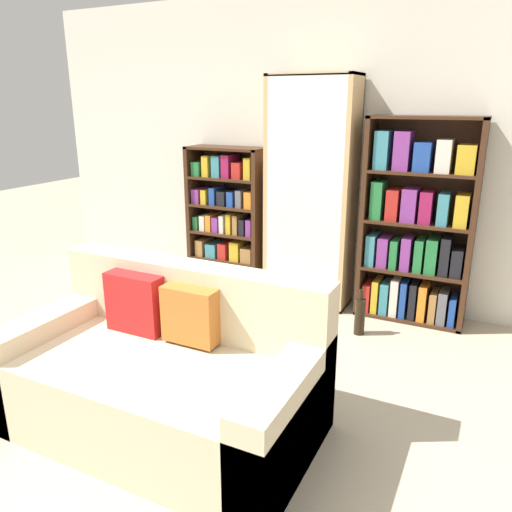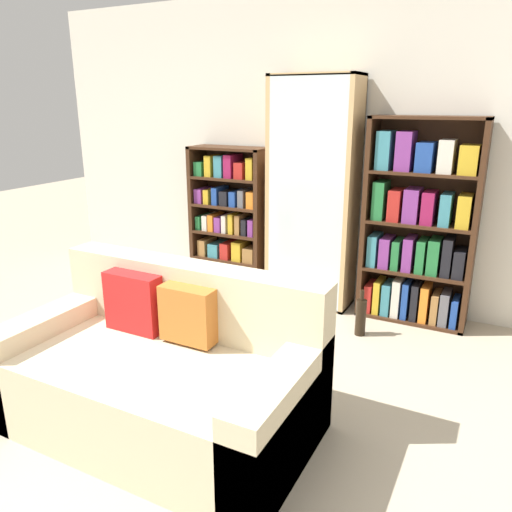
% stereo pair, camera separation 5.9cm
% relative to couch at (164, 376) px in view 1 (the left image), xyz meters
% --- Properties ---
extents(ground_plane, '(16.00, 16.00, 0.00)m').
position_rel_couch_xyz_m(ground_plane, '(0.21, -0.36, -0.31)').
color(ground_plane, tan).
extents(wall_back, '(6.14, 0.06, 2.70)m').
position_rel_couch_xyz_m(wall_back, '(0.21, 2.35, 1.04)').
color(wall_back, silver).
rests_on(wall_back, ground).
extents(couch, '(1.74, 0.94, 0.88)m').
position_rel_couch_xyz_m(couch, '(0.00, 0.00, 0.00)').
color(couch, beige).
rests_on(couch, ground).
extents(bookshelf_left, '(0.76, 0.32, 1.38)m').
position_rel_couch_xyz_m(bookshelf_left, '(-0.78, 2.15, 0.36)').
color(bookshelf_left, '#3D2314').
rests_on(bookshelf_left, ground).
extents(display_cabinet, '(0.76, 0.36, 2.01)m').
position_rel_couch_xyz_m(display_cabinet, '(0.07, 2.13, 0.69)').
color(display_cabinet, tan).
rests_on(display_cabinet, ground).
extents(bookshelf_right, '(0.88, 0.32, 1.68)m').
position_rel_couch_xyz_m(bookshelf_right, '(0.98, 2.15, 0.49)').
color(bookshelf_right, '#3D2314').
rests_on(bookshelf_right, ground).
extents(wine_bottle, '(0.08, 0.08, 0.38)m').
position_rel_couch_xyz_m(wine_bottle, '(0.69, 1.64, -0.15)').
color(wine_bottle, black).
rests_on(wine_bottle, ground).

